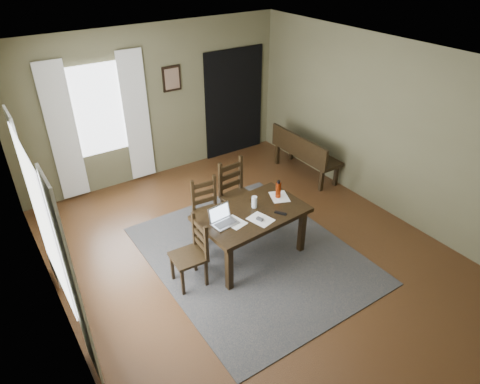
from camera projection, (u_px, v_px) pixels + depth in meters
ground at (252, 255)px, 6.11m from camera, size 5.00×6.00×0.01m
room_shell at (254, 139)px, 5.16m from camera, size 5.02×6.02×2.71m
rug at (252, 254)px, 6.10m from camera, size 2.60×3.20×0.01m
dining_table at (252, 218)px, 5.75m from camera, size 1.52×0.97×0.73m
chair_end at (192, 254)px, 5.41m from camera, size 0.43×0.43×0.93m
chair_back_left at (208, 210)px, 6.26m from camera, size 0.44×0.44×0.93m
chair_back_right at (237, 194)px, 6.54m from camera, size 0.49×0.49×1.04m
bench at (304, 151)px, 7.86m from camera, size 0.47×1.46×0.83m
laptop at (222, 218)px, 5.48m from camera, size 0.34×0.28×0.22m
computer_mouse at (260, 219)px, 5.54m from camera, size 0.08×0.10×0.03m
tv_remote at (281, 213)px, 5.67m from camera, size 0.12×0.16×0.02m
drinking_glass at (254, 202)px, 5.76m from camera, size 0.09×0.09×0.17m
water_bottle at (278, 190)px, 5.96m from camera, size 0.08×0.08×0.26m
paper_a at (234, 222)px, 5.50m from camera, size 0.28×0.33×0.00m
paper_d at (279, 197)px, 6.03m from camera, size 0.33×0.37×0.00m
paper_e at (261, 219)px, 5.56m from camera, size 0.31×0.36×0.00m
window_left at (43, 221)px, 4.32m from camera, size 0.01×1.30×1.70m
window_back at (98, 110)px, 6.98m from camera, size 1.00×0.01×1.50m
curtain_left_near at (73, 286)px, 3.88m from camera, size 0.03×0.48×2.30m
curtain_left_far at (35, 204)px, 5.04m from camera, size 0.03×0.48×2.30m
curtain_back_left at (63, 134)px, 6.79m from camera, size 0.44×0.03×2.30m
curtain_back_right at (137, 117)px, 7.38m from camera, size 0.44×0.03×2.30m
framed_picture at (172, 79)px, 7.46m from camera, size 0.34×0.03×0.44m
doorway_back at (234, 103)px, 8.44m from camera, size 1.30×0.03×2.10m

